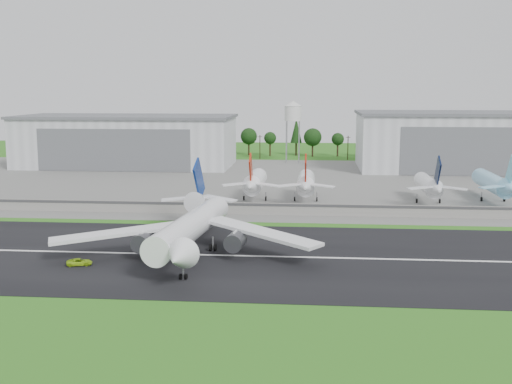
# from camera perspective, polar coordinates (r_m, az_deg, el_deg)

# --- Properties ---
(ground) EXTENTS (600.00, 600.00, 0.00)m
(ground) POSITION_cam_1_polar(r_m,az_deg,el_deg) (126.47, 2.84, -6.99)
(ground) COLOR #266B19
(ground) RESTS_ON ground
(runway) EXTENTS (320.00, 60.00, 0.10)m
(runway) POSITION_cam_1_polar(r_m,az_deg,el_deg) (136.08, 3.01, -5.80)
(runway) COLOR black
(runway) RESTS_ON ground
(runway_centerline) EXTENTS (220.00, 1.00, 0.02)m
(runway_centerline) POSITION_cam_1_polar(r_m,az_deg,el_deg) (136.07, 3.01, -5.77)
(runway_centerline) COLOR white
(runway_centerline) RESTS_ON runway
(apron) EXTENTS (320.00, 150.00, 0.10)m
(apron) POSITION_cam_1_polar(r_m,az_deg,el_deg) (243.97, 3.95, 0.88)
(apron) COLOR slate
(apron) RESTS_ON ground
(blast_fence) EXTENTS (240.00, 0.61, 3.50)m
(blast_fence) POSITION_cam_1_polar(r_m,az_deg,el_deg) (179.56, 3.54, -1.55)
(blast_fence) COLOR gray
(blast_fence) RESTS_ON ground
(hangar_west) EXTENTS (97.00, 44.00, 23.20)m
(hangar_west) POSITION_cam_1_polar(r_m,az_deg,el_deg) (299.45, -11.38, 4.50)
(hangar_west) COLOR silver
(hangar_west) RESTS_ON ground
(hangar_east) EXTENTS (102.00, 47.00, 25.20)m
(hangar_east) POSITION_cam_1_polar(r_m,az_deg,el_deg) (295.71, 18.90, 4.32)
(hangar_east) COLOR silver
(hangar_east) RESTS_ON ground
(water_tower) EXTENTS (8.40, 8.40, 29.40)m
(water_tower) POSITION_cam_1_polar(r_m,az_deg,el_deg) (306.71, 3.31, 7.19)
(water_tower) COLOR #99999E
(water_tower) RESTS_ON ground
(utility_poles) EXTENTS (230.00, 3.00, 12.00)m
(utility_poles) POSITION_cam_1_polar(r_m,az_deg,el_deg) (323.33, 4.24, 2.92)
(utility_poles) COLOR black
(utility_poles) RESTS_ON ground
(treeline) EXTENTS (320.00, 16.00, 22.00)m
(treeline) POSITION_cam_1_polar(r_m,az_deg,el_deg) (338.25, 4.28, 3.19)
(treeline) COLOR black
(treeline) RESTS_ON ground
(main_airliner) EXTENTS (56.97, 59.27, 18.17)m
(main_airliner) POSITION_cam_1_polar(r_m,az_deg,el_deg) (136.82, -5.83, -3.66)
(main_airliner) COLOR white
(main_airliner) RESTS_ON runway
(ground_vehicle) EXTENTS (5.44, 3.59, 1.39)m
(ground_vehicle) POSITION_cam_1_polar(r_m,az_deg,el_deg) (134.14, -15.42, -6.02)
(ground_vehicle) COLOR #97C617
(ground_vehicle) RESTS_ON runway
(parked_jet_red_a) EXTENTS (7.36, 31.29, 16.65)m
(parked_jet_red_a) POSITION_cam_1_polar(r_m,az_deg,el_deg) (200.87, -0.14, 0.87)
(parked_jet_red_a) COLOR white
(parked_jet_red_a) RESTS_ON ground
(parked_jet_red_b) EXTENTS (7.36, 31.29, 16.59)m
(parked_jet_red_b) POSITION_cam_1_polar(r_m,az_deg,el_deg) (200.07, 4.46, 0.79)
(parked_jet_red_b) COLOR white
(parked_jet_red_b) RESTS_ON ground
(parked_jet_navy) EXTENTS (7.36, 31.29, 16.33)m
(parked_jet_navy) POSITION_cam_1_polar(r_m,az_deg,el_deg) (203.24, 15.19, 0.56)
(parked_jet_navy) COLOR white
(parked_jet_navy) RESTS_ON ground
(parked_jet_skyblue) EXTENTS (7.36, 37.29, 16.58)m
(parked_jet_skyblue) POSITION_cam_1_polar(r_m,az_deg,el_deg) (212.72, 20.49, 0.72)
(parked_jet_skyblue) COLOR #8CD1F3
(parked_jet_skyblue) RESTS_ON ground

